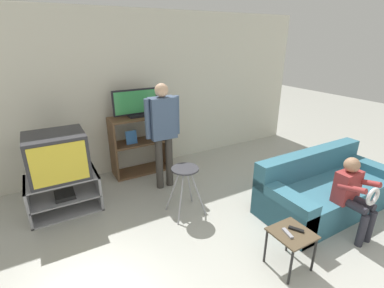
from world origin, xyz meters
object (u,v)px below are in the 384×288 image
object	(u,v)px
media_shelf	(141,144)
remote_control_black	(296,229)
snack_table	(291,238)
remote_control_white	(288,233)
person_seated_child	(353,192)
television_flat	(136,104)
couch	(324,190)
folding_stool	(185,177)
person_standing_adult	(163,127)
tv_stand	(64,193)
television_main	(57,156)

from	to	relation	value
media_shelf	remote_control_black	xyz separation A→B (m)	(0.58, -2.77, -0.08)
snack_table	remote_control_black	world-z (taller)	remote_control_black
media_shelf	remote_control_white	distance (m)	2.81
person_seated_child	snack_table	bearing A→B (deg)	-177.74
television_flat	couch	distance (m)	3.03
media_shelf	folding_stool	size ratio (longest dim) A/B	1.50
folding_stool	remote_control_white	xyz separation A→B (m)	(0.40, -1.33, -0.10)
remote_control_black	remote_control_white	world-z (taller)	same
folding_stool	couch	world-z (taller)	couch
remote_control_white	person_seated_child	bearing A→B (deg)	15.47
media_shelf	snack_table	size ratio (longest dim) A/B	2.37
remote_control_black	person_seated_child	distance (m)	0.95
person_standing_adult	person_seated_child	distance (m)	2.53
person_standing_adult	remote_control_black	bearing A→B (deg)	-77.81
snack_table	person_standing_adult	size ratio (longest dim) A/B	0.26
tv_stand	media_shelf	world-z (taller)	media_shelf
folding_stool	snack_table	xyz separation A→B (m)	(0.45, -1.33, -0.18)
snack_table	remote_control_black	xyz separation A→B (m)	(0.06, 0.01, 0.07)
media_shelf	person_seated_child	size ratio (longest dim) A/B	1.05
remote_control_white	tv_stand	bearing A→B (deg)	142.51
tv_stand	person_seated_child	bearing A→B (deg)	-37.38
couch	television_flat	bearing A→B (deg)	128.43
tv_stand	remote_control_black	distance (m)	2.89
television_main	remote_control_black	bearing A→B (deg)	-49.61
media_shelf	person_seated_child	xyz separation A→B (m)	(1.53, -2.74, 0.05)
media_shelf	couch	bearing A→B (deg)	-52.14
remote_control_black	remote_control_white	xyz separation A→B (m)	(-0.12, 0.00, 0.00)
television_flat	media_shelf	bearing A→B (deg)	0.60
person_standing_adult	television_main	bearing A→B (deg)	176.06
snack_table	person_standing_adult	bearing A→B (deg)	100.60
tv_stand	remote_control_white	size ratio (longest dim) A/B	6.04
person_standing_adult	tv_stand	bearing A→B (deg)	176.76
television_flat	folding_stool	xyz separation A→B (m)	(0.11, -1.45, -0.67)
folding_stool	remote_control_white	world-z (taller)	folding_stool
snack_table	remote_control_white	bearing A→B (deg)	173.43
remote_control_black	tv_stand	bearing A→B (deg)	101.39
television_main	couch	xyz separation A→B (m)	(3.05, -1.68, -0.52)
tv_stand	remote_control_black	xyz separation A→B (m)	(1.88, -2.19, 0.18)
media_shelf	couch	world-z (taller)	media_shelf
snack_table	remote_control_white	size ratio (longest dim) A/B	2.88
person_seated_child	television_flat	bearing A→B (deg)	119.66
remote_control_black	remote_control_white	distance (m)	0.12
tv_stand	snack_table	distance (m)	2.85
television_main	person_standing_adult	distance (m)	1.43
media_shelf	remote_control_white	size ratio (longest dim) A/B	6.82
couch	person_seated_child	bearing A→B (deg)	-115.19
television_main	snack_table	size ratio (longest dim) A/B	1.69
snack_table	person_seated_child	bearing A→B (deg)	2.26
tv_stand	television_flat	distance (m)	1.68
snack_table	television_flat	bearing A→B (deg)	101.37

